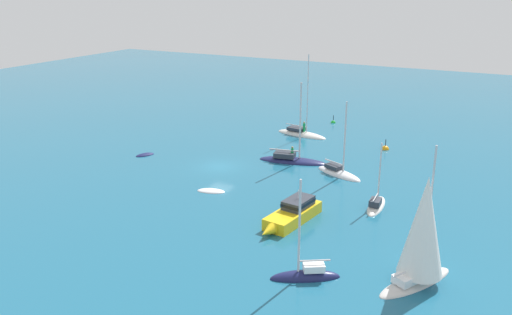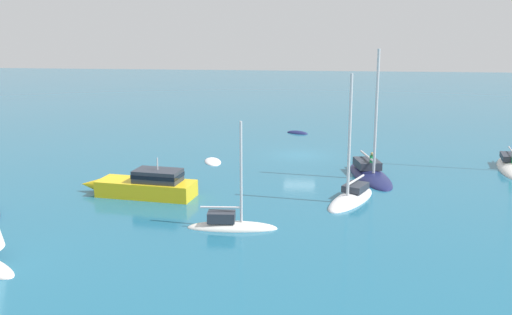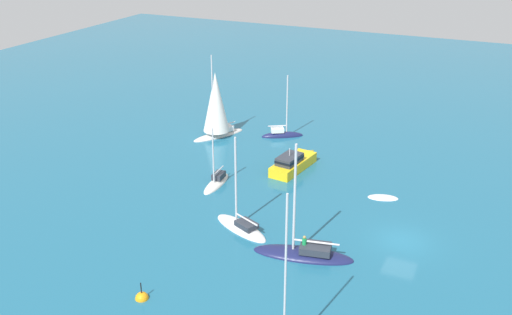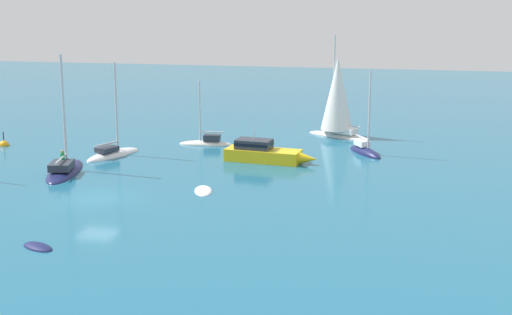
% 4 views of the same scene
% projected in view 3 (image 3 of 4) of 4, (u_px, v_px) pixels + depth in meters
% --- Properties ---
extents(ground_plane, '(160.00, 160.00, 0.00)m').
position_uv_depth(ground_plane, '(402.00, 241.00, 44.81)').
color(ground_plane, '#1E607F').
extents(ketch, '(3.87, 5.89, 8.18)m').
position_uv_depth(ketch, '(241.00, 227.00, 46.43)').
color(ketch, white).
rests_on(ketch, ground).
extents(yacht, '(4.83, 1.60, 6.07)m').
position_uv_depth(yacht, '(217.00, 182.00, 54.05)').
color(yacht, silver).
rests_on(yacht, ground).
extents(dinghy, '(1.93, 2.91, 0.43)m').
position_uv_depth(dinghy, '(383.00, 198.00, 51.44)').
color(dinghy, white).
rests_on(dinghy, ground).
extents(ketch_1, '(6.50, 4.56, 9.69)m').
position_uv_depth(ketch_1, '(216.00, 107.00, 64.15)').
color(ketch_1, silver).
rests_on(ketch_1, ground).
extents(sailboat, '(3.51, 4.66, 7.57)m').
position_uv_depth(sailboat, '(282.00, 135.00, 65.34)').
color(sailboat, '#191E4C').
rests_on(sailboat, ground).
extents(yacht_1, '(3.62, 7.78, 9.28)m').
position_uv_depth(yacht_1, '(304.00, 253.00, 42.85)').
color(yacht_1, '#191E4C').
rests_on(yacht_1, ground).
extents(cabin_cruiser, '(7.59, 2.91, 2.48)m').
position_uv_depth(cabin_cruiser, '(294.00, 162.00, 56.93)').
color(cabin_cruiser, yellow).
rests_on(cabin_cruiser, ground).
extents(mooring_buoy, '(0.90, 0.90, 1.68)m').
position_uv_depth(mooring_buoy, '(142.00, 298.00, 38.18)').
color(mooring_buoy, orange).
rests_on(mooring_buoy, ground).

